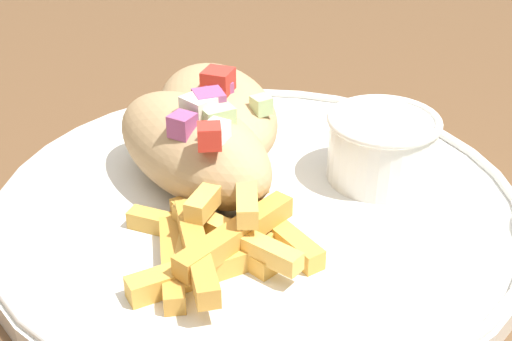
% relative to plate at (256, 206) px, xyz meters
% --- Properties ---
extents(table, '(1.36, 1.36, 0.76)m').
position_rel_plate_xyz_m(table, '(0.00, 0.03, -0.08)').
color(table, brown).
rests_on(table, ground_plane).
extents(plate, '(0.31, 0.31, 0.02)m').
position_rel_plate_xyz_m(plate, '(0.00, 0.00, 0.00)').
color(plate, white).
rests_on(plate, table).
extents(pita_sandwich_near, '(0.13, 0.08, 0.06)m').
position_rel_plate_xyz_m(pita_sandwich_near, '(-0.03, -0.02, 0.03)').
color(pita_sandwich_near, tan).
rests_on(pita_sandwich_near, plate).
extents(pita_sandwich_far, '(0.15, 0.11, 0.06)m').
position_rel_plate_xyz_m(pita_sandwich_far, '(-0.08, 0.02, 0.03)').
color(pita_sandwich_far, tan).
rests_on(pita_sandwich_far, plate).
extents(fries_pile, '(0.10, 0.11, 0.03)m').
position_rel_plate_xyz_m(fries_pile, '(0.03, -0.04, 0.02)').
color(fries_pile, gold).
rests_on(fries_pile, plate).
extents(sauce_ramekin, '(0.07, 0.07, 0.04)m').
position_rel_plate_xyz_m(sauce_ramekin, '(0.02, 0.08, 0.03)').
color(sauce_ramekin, white).
rests_on(sauce_ramekin, plate).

